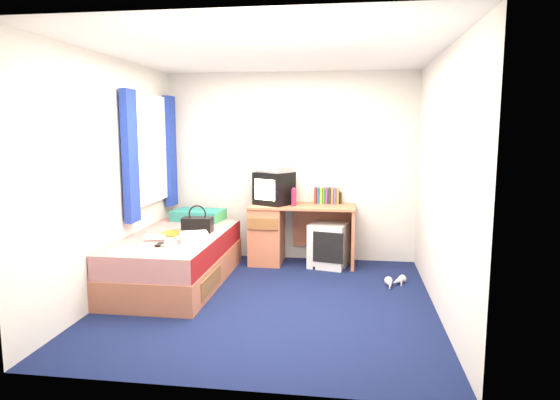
# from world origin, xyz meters

# --- Properties ---
(ground) EXTENTS (3.40, 3.40, 0.00)m
(ground) POSITION_xyz_m (0.00, 0.00, 0.00)
(ground) COLOR #0C1438
(ground) RESTS_ON ground
(room_shell) EXTENTS (3.40, 3.40, 3.40)m
(room_shell) POSITION_xyz_m (0.00, 0.00, 1.45)
(room_shell) COLOR white
(room_shell) RESTS_ON ground
(bed) EXTENTS (1.01, 2.00, 0.54)m
(bed) POSITION_xyz_m (-1.10, 0.44, 0.27)
(bed) COLOR #C77653
(bed) RESTS_ON ground
(pillow) EXTENTS (0.65, 0.45, 0.13)m
(pillow) POSITION_xyz_m (-1.12, 1.33, 0.61)
(pillow) COLOR #175999
(pillow) RESTS_ON bed
(desk) EXTENTS (1.30, 0.55, 0.75)m
(desk) POSITION_xyz_m (-0.09, 1.44, 0.41)
(desk) COLOR #C77653
(desk) RESTS_ON ground
(storage_cube) EXTENTS (0.52, 0.52, 0.54)m
(storage_cube) POSITION_xyz_m (0.53, 1.35, 0.27)
(storage_cube) COLOR silver
(storage_cube) RESTS_ON ground
(crt_tv) EXTENTS (0.53, 0.52, 0.40)m
(crt_tv) POSITION_xyz_m (-0.17, 1.44, 0.95)
(crt_tv) COLOR black
(crt_tv) RESTS_ON desk
(vcr) EXTENTS (0.48, 0.46, 0.07)m
(vcr) POSITION_xyz_m (-0.17, 1.44, 1.19)
(vcr) COLOR silver
(vcr) RESTS_ON crt_tv
(book_row) EXTENTS (0.31, 0.13, 0.20)m
(book_row) POSITION_xyz_m (0.48, 1.60, 0.85)
(book_row) COLOR maroon
(book_row) RESTS_ON desk
(picture_frame) EXTENTS (0.03, 0.12, 0.14)m
(picture_frame) POSITION_xyz_m (0.65, 1.62, 0.82)
(picture_frame) COLOR black
(picture_frame) RESTS_ON desk
(pink_water_bottle) EXTENTS (0.08, 0.08, 0.20)m
(pink_water_bottle) POSITION_xyz_m (0.09, 1.34, 0.85)
(pink_water_bottle) COLOR #E01F47
(pink_water_bottle) RESTS_ON desk
(aerosol_can) EXTENTS (0.07, 0.07, 0.20)m
(aerosol_can) POSITION_xyz_m (0.09, 1.42, 0.85)
(aerosol_can) COLOR silver
(aerosol_can) RESTS_ON desk
(handbag) EXTENTS (0.34, 0.20, 0.31)m
(handbag) POSITION_xyz_m (-0.92, 0.64, 0.63)
(handbag) COLOR black
(handbag) RESTS_ON bed
(towel) EXTENTS (0.35, 0.32, 0.09)m
(towel) POSITION_xyz_m (-0.81, 0.18, 0.59)
(towel) COLOR silver
(towel) RESTS_ON bed
(magazine) EXTENTS (0.26, 0.32, 0.01)m
(magazine) POSITION_xyz_m (-1.17, 0.49, 0.55)
(magazine) COLOR yellow
(magazine) RESTS_ON bed
(water_bottle) EXTENTS (0.21, 0.12, 0.07)m
(water_bottle) POSITION_xyz_m (-1.22, 0.14, 0.58)
(water_bottle) COLOR silver
(water_bottle) RESTS_ON bed
(colour_swatch_fan) EXTENTS (0.23, 0.13, 0.01)m
(colour_swatch_fan) POSITION_xyz_m (-1.05, -0.06, 0.55)
(colour_swatch_fan) COLOR gold
(colour_swatch_fan) RESTS_ON bed
(remote_control) EXTENTS (0.07, 0.17, 0.02)m
(remote_control) POSITION_xyz_m (-1.10, -0.04, 0.55)
(remote_control) COLOR black
(remote_control) RESTS_ON bed
(window_assembly) EXTENTS (0.11, 1.42, 1.40)m
(window_assembly) POSITION_xyz_m (-1.55, 0.90, 1.42)
(window_assembly) COLOR silver
(window_assembly) RESTS_ON room_shell
(white_heels) EXTENTS (0.24, 0.34, 0.09)m
(white_heels) POSITION_xyz_m (1.26, 0.68, 0.04)
(white_heels) COLOR silver
(white_heels) RESTS_ON ground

